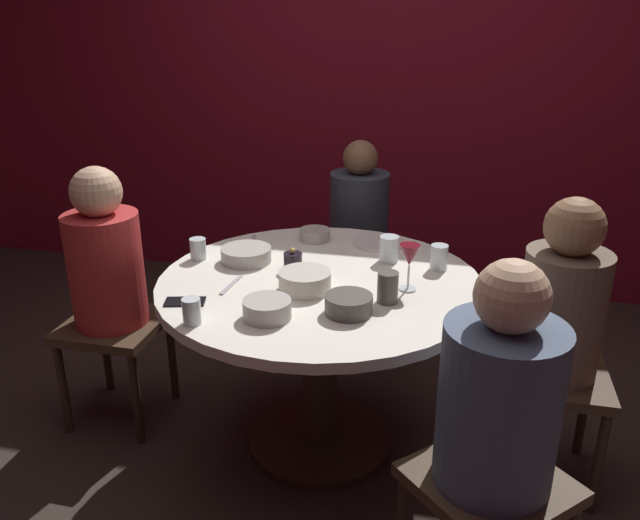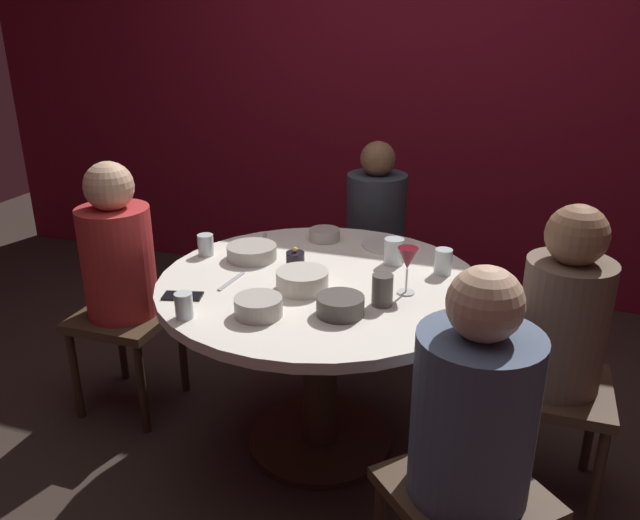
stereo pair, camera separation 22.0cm
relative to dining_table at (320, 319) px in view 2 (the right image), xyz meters
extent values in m
plane|color=#2D231E|center=(0.00, 0.00, -0.58)|extent=(8.00, 8.00, 0.00)
cube|color=maroon|center=(0.00, 1.81, 0.72)|extent=(6.00, 0.10, 2.60)
cylinder|color=silver|center=(0.00, 0.00, 0.15)|extent=(1.24, 1.24, 0.04)
cylinder|color=#332319|center=(0.00, 0.00, -0.23)|extent=(0.14, 0.14, 0.71)
cylinder|color=#2D2116|center=(0.00, 0.00, -0.57)|extent=(0.60, 0.60, 0.03)
cube|color=#3F2D1E|center=(-0.91, 0.00, -0.13)|extent=(0.40, 0.40, 0.04)
cylinder|color=#B22D2D|center=(-0.91, 0.00, 0.13)|extent=(0.31, 0.31, 0.48)
sphere|color=tan|center=(-0.91, 0.00, 0.46)|extent=(0.21, 0.21, 0.21)
cylinder|color=#332319|center=(-1.08, -0.17, -0.37)|extent=(0.04, 0.04, 0.43)
cylinder|color=#332319|center=(-0.74, -0.17, -0.37)|extent=(0.04, 0.04, 0.43)
cylinder|color=#332319|center=(-1.08, 0.17, -0.37)|extent=(0.04, 0.04, 0.43)
cylinder|color=#332319|center=(-0.74, 0.17, -0.37)|extent=(0.04, 0.04, 0.43)
cube|color=#3F2D1E|center=(0.00, 0.89, -0.13)|extent=(0.40, 0.40, 0.04)
cylinder|color=#2D333D|center=(0.00, 0.89, 0.13)|extent=(0.30, 0.30, 0.48)
sphere|color=brown|center=(0.00, 0.89, 0.45)|extent=(0.17, 0.17, 0.17)
cylinder|color=#332319|center=(-0.17, 1.06, -0.37)|extent=(0.04, 0.04, 0.43)
cylinder|color=#332319|center=(-0.17, 0.72, -0.37)|extent=(0.04, 0.04, 0.43)
cylinder|color=#332319|center=(0.17, 1.06, -0.37)|extent=(0.04, 0.04, 0.43)
cylinder|color=#332319|center=(0.17, 0.72, -0.37)|extent=(0.04, 0.04, 0.43)
cube|color=#3F2D1E|center=(0.88, 0.00, -0.13)|extent=(0.40, 0.40, 0.04)
cylinder|color=brown|center=(0.88, 0.00, 0.12)|extent=(0.30, 0.30, 0.47)
sphere|color=#8C6647|center=(0.88, 0.00, 0.45)|extent=(0.21, 0.21, 0.21)
cylinder|color=#332319|center=(1.05, 0.17, -0.37)|extent=(0.04, 0.04, 0.43)
cylinder|color=#332319|center=(0.71, 0.17, -0.37)|extent=(0.04, 0.04, 0.43)
cylinder|color=#332319|center=(1.05, -0.17, -0.37)|extent=(0.04, 0.04, 0.43)
cylinder|color=#332319|center=(0.71, -0.17, -0.37)|extent=(0.04, 0.04, 0.43)
cube|color=#3F2D1E|center=(0.65, -0.65, -0.13)|extent=(0.57, 0.57, 0.04)
cylinder|color=#475670|center=(0.65, -0.65, 0.13)|extent=(0.47, 0.47, 0.48)
sphere|color=tan|center=(0.65, -0.65, 0.46)|extent=(0.20, 0.20, 0.20)
cylinder|color=#332319|center=(0.65, -0.41, -0.37)|extent=(0.04, 0.04, 0.43)
cylinder|color=black|center=(-0.12, 0.06, 0.21)|extent=(0.07, 0.07, 0.07)
sphere|color=#F9D159|center=(-0.12, 0.06, 0.26)|extent=(0.02, 0.02, 0.02)
cylinder|color=silver|center=(0.34, -0.02, 0.17)|extent=(0.06, 0.06, 0.01)
cylinder|color=silver|center=(0.34, -0.02, 0.22)|extent=(0.01, 0.01, 0.09)
cone|color=maroon|center=(0.34, -0.02, 0.31)|extent=(0.08, 0.08, 0.08)
cylinder|color=silver|center=(0.16, 0.44, 0.18)|extent=(0.23, 0.23, 0.01)
cube|color=black|center=(-0.42, -0.31, 0.17)|extent=(0.15, 0.10, 0.01)
cylinder|color=#B2ADA3|center=(-0.10, -0.35, 0.20)|extent=(0.16, 0.16, 0.07)
cylinder|color=#4C4742|center=(0.16, -0.26, 0.20)|extent=(0.16, 0.16, 0.07)
cylinder|color=#B2ADA3|center=(-0.34, 0.12, 0.20)|extent=(0.21, 0.21, 0.06)
cylinder|color=#B2ADA3|center=(-0.12, 0.43, 0.20)|extent=(0.14, 0.14, 0.05)
cylinder|color=beige|center=(-0.03, -0.11, 0.21)|extent=(0.19, 0.19, 0.07)
cylinder|color=silver|center=(-0.54, 0.10, 0.21)|extent=(0.07, 0.07, 0.09)
cylinder|color=silver|center=(-0.33, -0.45, 0.21)|extent=(0.06, 0.06, 0.09)
cylinder|color=#4C4742|center=(0.28, -0.14, 0.23)|extent=(0.07, 0.07, 0.11)
cylinder|color=silver|center=(0.44, 0.20, 0.22)|extent=(0.07, 0.07, 0.10)
cylinder|color=silver|center=(0.23, 0.25, 0.22)|extent=(0.08, 0.08, 0.11)
cube|color=#B7B7BC|center=(-0.31, -0.13, 0.17)|extent=(0.03, 0.18, 0.01)
cube|color=#B7B7BC|center=(-0.38, 0.33, 0.17)|extent=(0.07, 0.18, 0.01)
camera|label=1|loc=(0.50, -2.19, 1.14)|focal=35.88mm
camera|label=2|loc=(0.71, -2.13, 1.14)|focal=35.88mm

